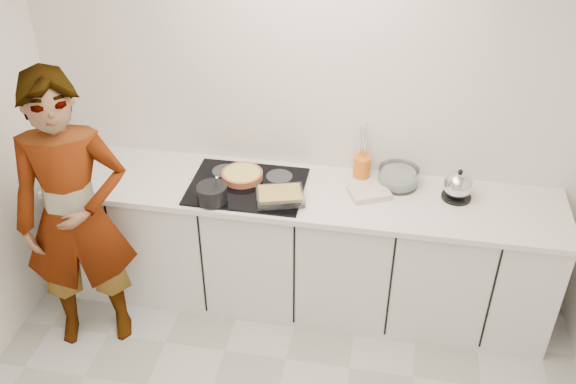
% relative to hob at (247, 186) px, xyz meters
% --- Properties ---
extents(wall_back, '(3.60, 0.00, 2.60)m').
position_rel_hob_xyz_m(wall_back, '(0.35, 0.34, 0.38)').
color(wall_back, white).
rests_on(wall_back, ground).
extents(base_cabinets, '(3.20, 0.58, 0.87)m').
position_rel_hob_xyz_m(base_cabinets, '(0.35, 0.02, -0.48)').
color(base_cabinets, white).
rests_on(base_cabinets, floor).
extents(countertop, '(3.24, 0.64, 0.04)m').
position_rel_hob_xyz_m(countertop, '(0.35, 0.02, -0.03)').
color(countertop, white).
rests_on(countertop, base_cabinets).
extents(hob, '(0.72, 0.54, 0.01)m').
position_rel_hob_xyz_m(hob, '(0.00, 0.00, 0.00)').
color(hob, black).
rests_on(hob, countertop).
extents(tart_dish, '(0.32, 0.32, 0.04)m').
position_rel_hob_xyz_m(tart_dish, '(-0.05, 0.08, 0.03)').
color(tart_dish, '#AC5736').
rests_on(tart_dish, hob).
extents(saucepan, '(0.24, 0.24, 0.18)m').
position_rel_hob_xyz_m(saucepan, '(-0.17, -0.20, 0.06)').
color(saucepan, black).
rests_on(saucepan, hob).
extents(baking_dish, '(0.33, 0.28, 0.06)m').
position_rel_hob_xyz_m(baking_dish, '(0.23, -0.12, 0.04)').
color(baking_dish, silver).
rests_on(baking_dish, hob).
extents(mixing_bowl, '(0.33, 0.33, 0.12)m').
position_rel_hob_xyz_m(mixing_bowl, '(0.93, 0.20, 0.05)').
color(mixing_bowl, silver).
rests_on(mixing_bowl, countertop).
extents(tea_towel, '(0.29, 0.26, 0.04)m').
position_rel_hob_xyz_m(tea_towel, '(0.77, 0.04, 0.01)').
color(tea_towel, white).
rests_on(tea_towel, countertop).
extents(kettle, '(0.21, 0.21, 0.21)m').
position_rel_hob_xyz_m(kettle, '(1.29, 0.11, 0.08)').
color(kettle, black).
rests_on(kettle, countertop).
extents(utensil_crock, '(0.12, 0.12, 0.14)m').
position_rel_hob_xyz_m(utensil_crock, '(0.70, 0.26, 0.06)').
color(utensil_crock, orange).
rests_on(utensil_crock, countertop).
extents(cook, '(0.78, 0.64, 1.84)m').
position_rel_hob_xyz_m(cook, '(-0.92, -0.51, 0.00)').
color(cook, white).
rests_on(cook, floor).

